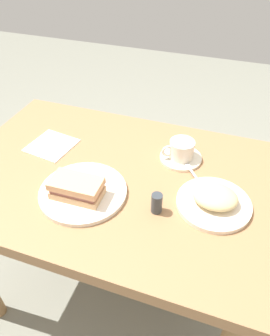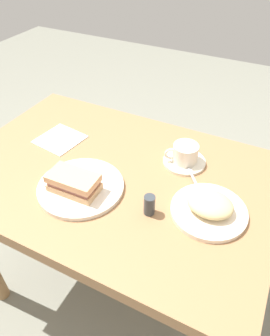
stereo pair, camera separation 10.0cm
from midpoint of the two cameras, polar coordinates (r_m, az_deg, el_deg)
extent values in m
plane|color=slate|center=(1.59, -4.79, -20.62)|extent=(6.00, 6.00, 0.00)
cube|color=#956A44|center=(1.04, -6.82, -2.12)|extent=(1.05, 0.71, 0.05)
cylinder|color=olive|center=(1.65, -16.18, -1.20)|extent=(0.06, 0.06, 0.66)
cylinder|color=olive|center=(1.43, 16.43, -9.17)|extent=(0.06, 0.06, 0.66)
cylinder|color=silver|center=(0.97, -12.33, -4.37)|extent=(0.27, 0.27, 0.01)
cube|color=tan|center=(0.95, -13.39, -4.48)|extent=(0.15, 0.09, 0.02)
cube|color=brown|center=(0.94, -13.55, -3.71)|extent=(0.14, 0.08, 0.01)
cube|color=tan|center=(0.93, -13.72, -2.92)|extent=(0.15, 0.09, 0.02)
cylinder|color=silver|center=(1.08, 5.70, 1.77)|extent=(0.14, 0.14, 0.01)
cylinder|color=silver|center=(1.06, 5.83, 3.30)|extent=(0.08, 0.08, 0.06)
cylinder|color=#B4804F|center=(1.05, 5.93, 4.49)|extent=(0.07, 0.07, 0.01)
torus|color=silver|center=(1.05, 3.30, 3.00)|extent=(0.04, 0.03, 0.04)
cube|color=silver|center=(1.01, 8.00, -1.48)|extent=(0.05, 0.06, 0.00)
ellipsoid|color=silver|center=(1.04, 6.95, 0.21)|extent=(0.03, 0.03, 0.01)
cylinder|color=#EEDDC6|center=(0.93, 11.12, -6.50)|extent=(0.22, 0.22, 0.01)
ellipsoid|color=#D0B87D|center=(0.91, 11.35, -5.26)|extent=(0.13, 0.11, 0.04)
cube|color=white|center=(1.19, -17.25, 3.86)|extent=(0.17, 0.17, 0.00)
cylinder|color=#33383D|center=(0.88, 0.73, -6.56)|extent=(0.03, 0.03, 0.06)
camera|label=1|loc=(0.05, -92.87, -2.44)|focal=33.56mm
camera|label=2|loc=(0.05, 87.13, 2.44)|focal=33.56mm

